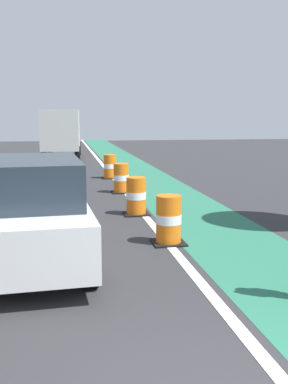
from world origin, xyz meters
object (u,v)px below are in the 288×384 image
at_px(parked_suv_nearest, 36,212).
at_px(traffic_barrel_back, 121,178).
at_px(traffic_barrel_far, 110,167).
at_px(delivery_truck_down_block, 62,131).
at_px(traffic_barrel_front, 169,220).
at_px(traffic_barrel_mid, 136,196).

distance_m(parked_suv_nearest, traffic_barrel_back, 8.43).
bearing_deg(parked_suv_nearest, traffic_barrel_back, 71.80).
bearing_deg(traffic_barrel_far, delivery_truck_down_block, 101.45).
distance_m(traffic_barrel_front, traffic_barrel_back, 7.02).
bearing_deg(traffic_barrel_back, traffic_barrel_far, 90.09).
bearing_deg(traffic_barrel_far, parked_suv_nearest, -102.29).
height_order(traffic_barrel_front, traffic_barrel_mid, same).
height_order(traffic_barrel_far, delivery_truck_down_block, delivery_truck_down_block).
relative_size(traffic_barrel_front, traffic_barrel_back, 1.00).
bearing_deg(traffic_barrel_mid, parked_suv_nearest, -122.09).
distance_m(traffic_barrel_front, delivery_truck_down_block, 21.74).
relative_size(traffic_barrel_front, traffic_barrel_mid, 1.00).
relative_size(traffic_barrel_mid, traffic_barrel_far, 1.00).
bearing_deg(traffic_barrel_front, traffic_barrel_far, 90.93).
bearing_deg(traffic_barrel_far, traffic_barrel_back, -89.91).
xyz_separation_m(parked_suv_nearest, traffic_barrel_front, (2.80, 0.97, -0.50)).
distance_m(parked_suv_nearest, delivery_truck_down_block, 22.57).
bearing_deg(traffic_barrel_far, traffic_barrel_front, -89.07).
bearing_deg(traffic_barrel_mid, traffic_barrel_far, 89.63).
relative_size(traffic_barrel_back, traffic_barrel_far, 1.00).
distance_m(traffic_barrel_mid, traffic_barrel_back, 3.89).
bearing_deg(traffic_barrel_front, delivery_truck_down_block, 96.11).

